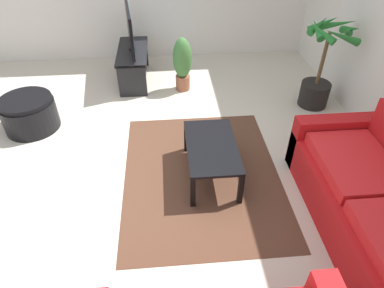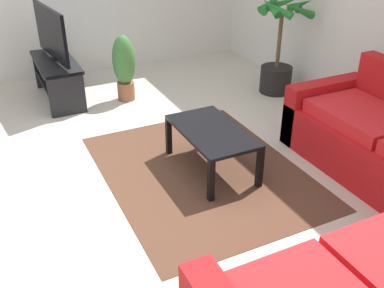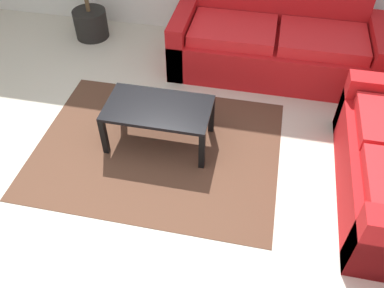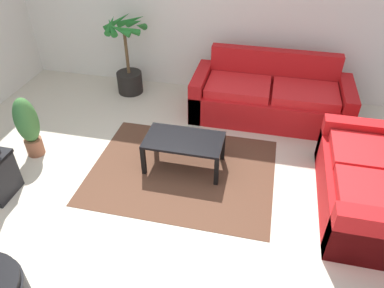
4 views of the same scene
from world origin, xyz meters
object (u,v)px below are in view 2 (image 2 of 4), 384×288
(tv, at_px, (51,33))
(coffee_table, at_px, (212,135))
(potted_plant_small, at_px, (124,66))
(potted_palm, at_px, (279,53))
(tv_stand, at_px, (57,74))

(tv, height_order, coffee_table, tv)
(potted_plant_small, bearing_deg, tv, -116.78)
(potted_plant_small, bearing_deg, potted_palm, 71.62)
(coffee_table, distance_m, potted_palm, 2.13)
(tv_stand, relative_size, tv, 1.04)
(tv_stand, bearing_deg, potted_plant_small, 63.35)
(tv, bearing_deg, tv_stand, -83.28)
(tv, bearing_deg, potted_plant_small, 63.22)
(tv, relative_size, coffee_table, 1.14)
(potted_palm, bearing_deg, tv_stand, -110.87)
(tv, distance_m, potted_palm, 2.79)
(tv_stand, bearing_deg, potted_palm, 69.13)
(tv_stand, relative_size, potted_palm, 0.89)
(coffee_table, bearing_deg, potted_plant_small, -174.65)
(tv, distance_m, coffee_table, 2.53)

